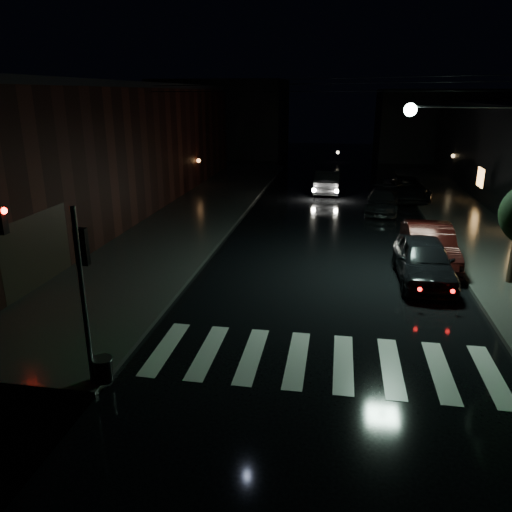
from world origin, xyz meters
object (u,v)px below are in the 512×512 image
at_px(parked_car_a, 424,260).
at_px(parked_car_b, 429,245).
at_px(oncoming_car, 328,181).
at_px(parked_car_c, 382,201).
at_px(parked_car_d, 406,189).

bearing_deg(parked_car_a, parked_car_b, 75.80).
height_order(parked_car_a, oncoming_car, parked_car_a).
bearing_deg(parked_car_c, parked_car_d, 70.43).
bearing_deg(parked_car_b, parked_car_d, 86.81).
bearing_deg(parked_car_d, parked_car_a, -98.07).
height_order(parked_car_c, oncoming_car, oncoming_car).
xyz_separation_m(parked_car_b, parked_car_d, (0.66, 13.21, -0.10)).
xyz_separation_m(parked_car_a, parked_car_c, (-0.66, 11.39, -0.16)).
relative_size(parked_car_a, parked_car_b, 0.95).
bearing_deg(parked_car_d, parked_car_c, -119.28).
distance_m(parked_car_b, oncoming_car, 15.48).
height_order(parked_car_b, parked_car_d, parked_car_b).
bearing_deg(parked_car_b, parked_car_c, 96.56).
xyz_separation_m(parked_car_b, parked_car_c, (-1.14, 9.43, -0.18)).
bearing_deg(parked_car_a, parked_car_d, 85.20).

